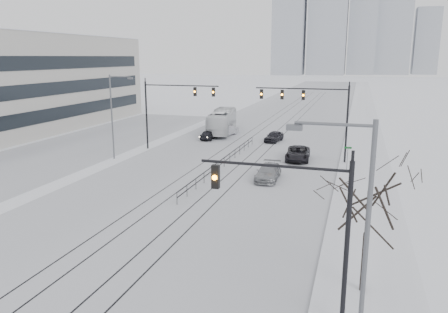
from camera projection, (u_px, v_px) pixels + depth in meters
road at (278, 124)px, 71.73m from camera, size 22.00×260.00×0.02m
sidewalk_east at (364, 127)px, 67.84m from camera, size 5.00×260.00×0.16m
curb at (347, 127)px, 68.55m from camera, size 0.10×260.00×0.12m
parking_strip at (82, 146)px, 54.17m from camera, size 14.00×60.00×0.03m
tram_rails at (248, 147)px, 53.10m from camera, size 5.30×180.00×0.01m
skyline at (351, 23)px, 262.46m from camera, size 96.00×48.00×72.00m
traffic_mast_near at (306, 218)px, 17.31m from camera, size 6.10×0.37×7.00m
traffic_mast_ne at (314, 107)px, 44.81m from camera, size 9.60×0.37×8.00m
traffic_mast_nw at (169, 103)px, 50.57m from camera, size 9.10×0.37×8.00m
street_light_east at (357, 238)px, 13.83m from camera, size 2.73×0.25×9.00m
street_light_west at (114, 111)px, 46.12m from camera, size 2.73×0.25×9.00m
bare_tree at (369, 202)px, 19.43m from camera, size 4.40×4.40×6.10m
median_fence at (224, 162)px, 43.67m from camera, size 0.06×24.00×1.00m
street_sign at (348, 155)px, 41.91m from camera, size 0.70×0.06×2.40m
sedan_sb_inner at (209, 135)px, 58.15m from camera, size 1.61×3.86×1.31m
sedan_sb_outer at (227, 130)px, 60.97m from camera, size 2.53×4.85×1.52m
sedan_nb_front at (298, 153)px, 46.54m from camera, size 2.77×5.39×1.46m
sedan_nb_right at (268, 172)px, 39.10m from camera, size 2.03×4.75×1.36m
sedan_nb_far at (274, 137)px, 56.67m from camera, size 2.27×4.22×1.36m
box_truck at (222, 121)px, 62.99m from camera, size 4.68×12.27×3.34m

